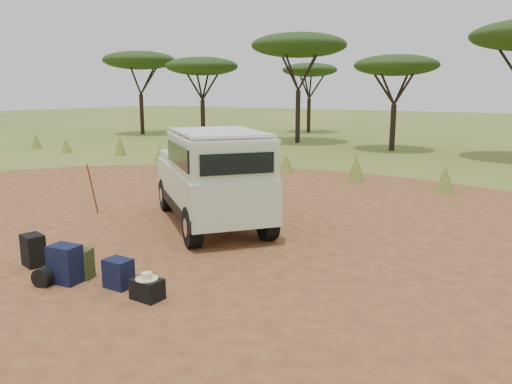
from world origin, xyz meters
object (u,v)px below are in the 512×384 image
Objects in this scene: hard_case at (147,289)px; backpack_navy at (65,264)px; walking_staff at (92,189)px; backpack_olive at (81,264)px; backpack_black at (33,250)px; duffel_navy at (118,273)px; safari_vehicle at (212,179)px.

backpack_navy is at bearing -170.84° from hard_case.
walking_staff is 2.76× the size of backpack_olive.
backpack_black is at bearing -178.58° from hard_case.
walking_staff is 5.05m from duffel_navy.
backpack_olive is 0.82m from duffel_navy.
walking_staff is 2.97× the size of duffel_navy.
safari_vehicle is at bearing -13.86° from walking_staff.
walking_staff is at bearing -126.10° from safari_vehicle.
walking_staff is 2.43× the size of backpack_black.
backpack_olive is (0.04, 0.26, -0.06)m from backpack_navy.
backpack_navy is at bearing -74.07° from walking_staff.
backpack_navy is 0.27m from backpack_olive.
backpack_black is 2.01m from duffel_navy.
safari_vehicle is 3.20m from walking_staff.
backpack_black is 1.19m from backpack_olive.
backpack_navy is 0.92m from duffel_navy.
backpack_olive is at bearing -71.28° from walking_staff.
hard_case is (4.87, -2.89, -0.49)m from walking_staff.
backpack_olive is 1.12× the size of hard_case.
walking_staff reaches higher than hard_case.
safari_vehicle is 10.02× the size of duffel_navy.
backpack_navy is at bearing -48.91° from safari_vehicle.
duffel_navy is (0.85, 0.33, -0.08)m from backpack_navy.
backpack_black is (-0.88, -3.89, -0.78)m from safari_vehicle.
backpack_black is 1.22× the size of duffel_navy.
duffel_navy is (2.01, 0.16, -0.05)m from backpack_black.
hard_case is (1.55, 0.26, -0.15)m from backpack_navy.
hard_case is at bearing 0.14° from backpack_navy.
backpack_olive reaches higher than hard_case.
hard_case is at bearing 13.77° from backpack_black.
backpack_navy is at bearing -161.31° from duffel_navy.
backpack_black is 0.91× the size of backpack_navy.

